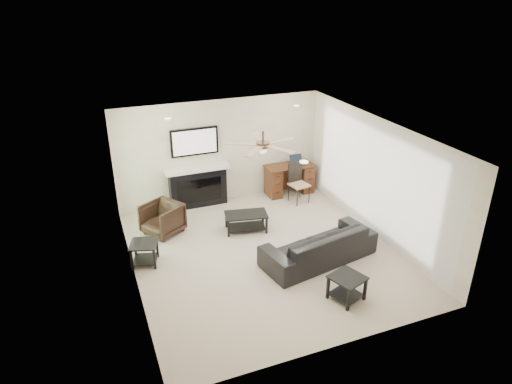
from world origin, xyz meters
TOP-DOWN VIEW (x-y plane):
  - room_shell at (0.19, 0.08)m, footprint 5.50×5.54m
  - sofa at (0.90, -0.58)m, footprint 2.40×1.30m
  - armchair at (-1.70, 1.57)m, footprint 1.02×1.02m
  - coffee_table at (-0.00, 1.02)m, footprint 0.98×0.67m
  - end_table_near at (0.75, -1.83)m, footprint 0.66×0.66m
  - end_table_left at (-2.25, 0.52)m, footprint 0.62×0.62m
  - fireplace_unit at (-0.64, 2.58)m, footprint 1.52×0.34m
  - desk at (1.70, 2.43)m, footprint 1.22×0.56m
  - desk_chair at (1.70, 1.88)m, footprint 0.49×0.51m
  - laptop at (1.90, 2.41)m, footprint 0.33×0.24m

SIDE VIEW (x-z plane):
  - coffee_table at x=0.00m, z-range 0.00..0.40m
  - end_table_near at x=0.75m, z-range 0.00..0.45m
  - end_table_left at x=-2.25m, z-range 0.00..0.45m
  - sofa at x=0.90m, z-range 0.00..0.66m
  - armchair at x=-1.70m, z-range 0.00..0.68m
  - desk at x=1.70m, z-range 0.00..0.76m
  - desk_chair at x=1.70m, z-range 0.00..0.97m
  - laptop at x=1.90m, z-range 0.76..0.99m
  - fireplace_unit at x=-0.64m, z-range 0.00..1.91m
  - room_shell at x=0.19m, z-range 0.42..2.94m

